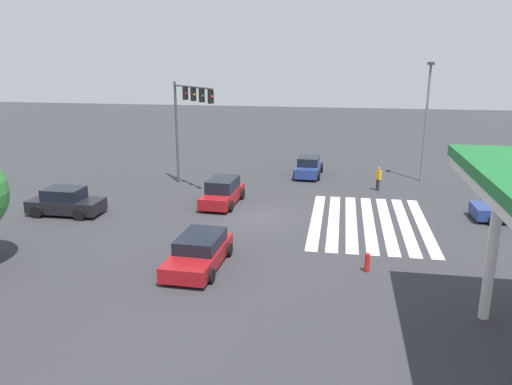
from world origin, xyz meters
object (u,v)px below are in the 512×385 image
traffic_signal_mast (188,110)px  fire_hydrant (367,262)px  car_0 (66,202)px  car_1 (309,167)px  street_light_pole_a (427,112)px  car_3 (223,192)px  car_4 (199,252)px  pedestrian (378,178)px

traffic_signal_mast → fire_hydrant: (-12.17, -11.45, -4.91)m
car_0 → car_1: car_0 is taller
street_light_pole_a → car_0: bearing=119.0°
street_light_pole_a → fire_hydrant: size_ratio=9.76×
traffic_signal_mast → car_1: 10.30m
car_3 → car_4: car_3 is taller
car_4 → pedestrian: size_ratio=2.87×
car_4 → traffic_signal_mast: bearing=-159.5°
car_1 → street_light_pole_a: bearing=-89.2°
car_0 → car_3: car_3 is taller
street_light_pole_a → car_3: bearing=122.5°
pedestrian → car_3: bearing=-17.0°
car_3 → pedestrian: bearing=119.9°
traffic_signal_mast → car_4: size_ratio=1.54×
fire_hydrant → pedestrian: bearing=-5.3°
traffic_signal_mast → pedestrian: traffic_signal_mast is taller
traffic_signal_mast → car_4: 14.28m
car_3 → pedestrian: pedestrian is taller
car_0 → fire_hydrant: size_ratio=4.86×
car_4 → fire_hydrant: 7.18m
car_0 → car_3: size_ratio=0.94×
car_3 → street_light_pole_a: 15.83m
car_4 → pedestrian: 16.46m
car_4 → car_0: bearing=-119.0°
car_3 → pedestrian: (4.88, -9.59, 0.14)m
traffic_signal_mast → car_4: traffic_signal_mast is taller
car_1 → car_4: bearing=170.9°
car_0 → car_4: (-5.73, -9.56, -0.08)m
traffic_signal_mast → car_1: bearing=77.2°
traffic_signal_mast → car_3: traffic_signal_mast is taller
car_0 → fire_hydrant: car_0 is taller
traffic_signal_mast → car_0: bearing=-81.8°
car_4 → street_light_pole_a: (17.49, -11.67, 4.36)m
car_0 → car_1: size_ratio=0.94×
traffic_signal_mast → street_light_pole_a: street_light_pole_a is taller
car_1 → pedestrian: size_ratio=2.76×
traffic_signal_mast → pedestrian: 13.52m
car_4 → fire_hydrant: car_4 is taller
traffic_signal_mast → street_light_pole_a: bearing=61.4°
pedestrian → street_light_pole_a: bearing=-178.4°
pedestrian → car_1: bearing=-79.6°
street_light_pole_a → pedestrian: bearing=135.5°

